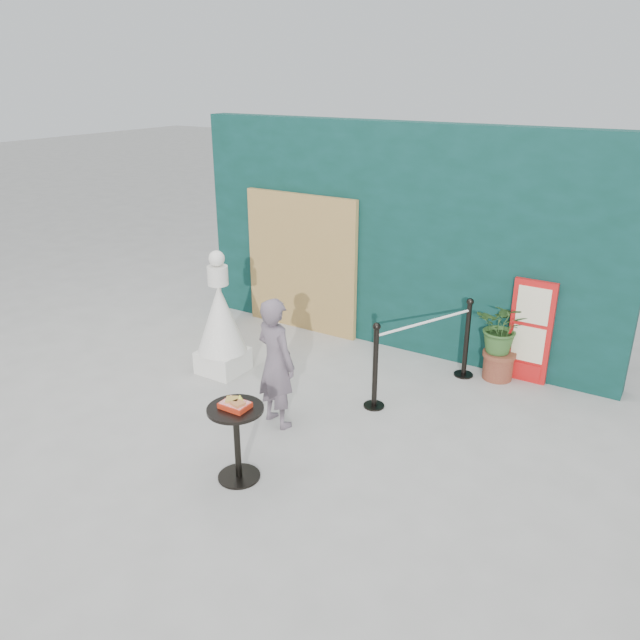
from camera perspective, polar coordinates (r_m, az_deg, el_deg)
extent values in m
plane|color=#ADAAA5|center=(6.52, -5.68, -11.56)|extent=(60.00, 60.00, 0.00)
cube|color=#0A2E27|center=(8.42, 7.07, 7.36)|extent=(6.00, 0.30, 3.00)
cube|color=tan|center=(9.03, -1.74, 5.21)|extent=(1.80, 0.08, 2.00)
imported|color=#665763|center=(6.59, -4.07, -3.92)|extent=(0.60, 0.48, 1.44)
cube|color=red|center=(7.94, 18.68, -1.03)|extent=(0.50, 0.06, 1.30)
cube|color=beige|center=(7.79, 18.92, 1.27)|extent=(0.38, 0.02, 0.45)
cube|color=beige|center=(7.96, 18.49, -2.11)|extent=(0.38, 0.02, 0.45)
cube|color=red|center=(8.11, 18.20, -4.37)|extent=(0.38, 0.02, 0.18)
cube|color=white|center=(8.05, -8.85, -3.68)|extent=(0.53, 0.53, 0.29)
cone|color=white|center=(7.82, -9.09, 0.17)|extent=(0.62, 0.62, 0.87)
cylinder|color=silver|center=(7.64, -9.34, 4.03)|extent=(0.25, 0.25, 0.23)
sphere|color=white|center=(7.58, -9.43, 5.57)|extent=(0.19, 0.19, 0.19)
cylinder|color=black|center=(6.12, -7.40, -13.98)|extent=(0.40, 0.40, 0.02)
cylinder|color=black|center=(5.93, -7.57, -11.23)|extent=(0.06, 0.06, 0.72)
cylinder|color=black|center=(5.73, -7.75, -8.08)|extent=(0.52, 0.52, 0.03)
cube|color=red|center=(5.71, -7.77, -7.73)|extent=(0.26, 0.19, 0.05)
cube|color=red|center=(5.70, -7.79, -7.49)|extent=(0.24, 0.17, 0.00)
cube|color=#D9BB4F|center=(5.72, -8.04, -7.21)|extent=(0.15, 0.14, 0.02)
cube|color=#C48247|center=(5.65, -7.53, -7.58)|extent=(0.13, 0.13, 0.02)
cone|color=#F7FC42|center=(5.71, -7.33, -7.06)|extent=(0.06, 0.06, 0.06)
cylinder|color=brown|center=(8.08, 15.95, -4.16)|extent=(0.36, 0.36, 0.30)
cylinder|color=brown|center=(8.01, 16.08, -3.02)|extent=(0.40, 0.40, 0.05)
imported|color=#315926|center=(7.87, 16.35, -0.64)|extent=(0.60, 0.52, 0.67)
cylinder|color=black|center=(7.24, 4.95, -7.80)|extent=(0.24, 0.24, 0.02)
cylinder|color=black|center=(7.02, 5.07, -4.46)|extent=(0.06, 0.06, 0.96)
sphere|color=black|center=(6.81, 5.21, -0.60)|extent=(0.09, 0.09, 0.09)
cylinder|color=black|center=(8.11, 12.97, -4.88)|extent=(0.24, 0.24, 0.02)
cylinder|color=black|center=(7.92, 13.25, -1.83)|extent=(0.06, 0.06, 0.96)
sphere|color=black|center=(7.73, 13.57, 1.63)|extent=(0.09, 0.09, 0.09)
cylinder|color=white|center=(7.29, 9.60, -0.22)|extent=(0.63, 1.31, 0.03)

